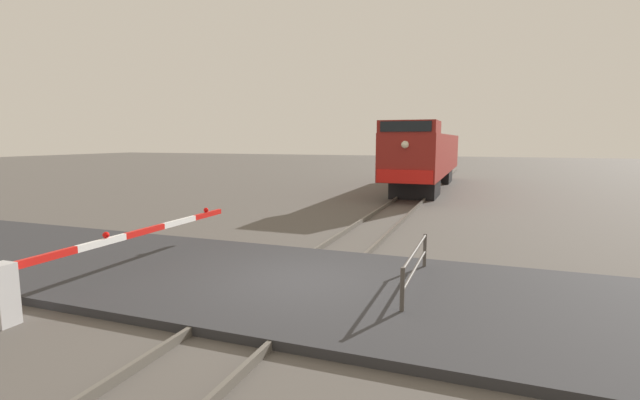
{
  "coord_description": "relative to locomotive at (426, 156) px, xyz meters",
  "views": [
    {
      "loc": [
        3.64,
        -8.43,
        3.13
      ],
      "look_at": [
        -1.08,
        4.23,
        1.31
      ],
      "focal_mm": 25.1,
      "sensor_mm": 36.0,
      "label": 1
    }
  ],
  "objects": [
    {
      "name": "road_surface",
      "position": [
        0.0,
        -20.8,
        -2.0
      ],
      "size": [
        36.0,
        5.5,
        0.16
      ],
      "primitive_type": "cube",
      "color": "#2D2D30",
      "rests_on": "ground_plane"
    },
    {
      "name": "crossing_gate",
      "position": [
        -3.92,
        -23.16,
        -1.33
      ],
      "size": [
        0.36,
        7.13,
        1.18
      ],
      "color": "silver",
      "rests_on": "ground_plane"
    },
    {
      "name": "rail_track_right",
      "position": [
        0.72,
        -20.8,
        -2.01
      ],
      "size": [
        0.08,
        80.0,
        0.15
      ],
      "primitive_type": "cube",
      "color": "#59544C",
      "rests_on": "ground_plane"
    },
    {
      "name": "ground_plane",
      "position": [
        0.0,
        -20.8,
        -2.09
      ],
      "size": [
        160.0,
        160.0,
        0.0
      ],
      "primitive_type": "plane",
      "color": "#514C47"
    },
    {
      "name": "rail_track_left",
      "position": [
        -0.72,
        -20.8,
        -2.01
      ],
      "size": [
        0.08,
        80.0,
        0.15
      ],
      "primitive_type": "cube",
      "color": "#59544C",
      "rests_on": "ground_plane"
    },
    {
      "name": "guard_railing",
      "position": [
        2.37,
        -20.25,
        -1.46
      ],
      "size": [
        0.08,
        3.05,
        0.95
      ],
      "color": "#4C4742",
      "rests_on": "ground_plane"
    },
    {
      "name": "locomotive",
      "position": [
        0.0,
        0.0,
        0.0
      ],
      "size": [
        2.82,
        16.7,
        4.06
      ],
      "color": "black",
      "rests_on": "ground_plane"
    }
  ]
}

